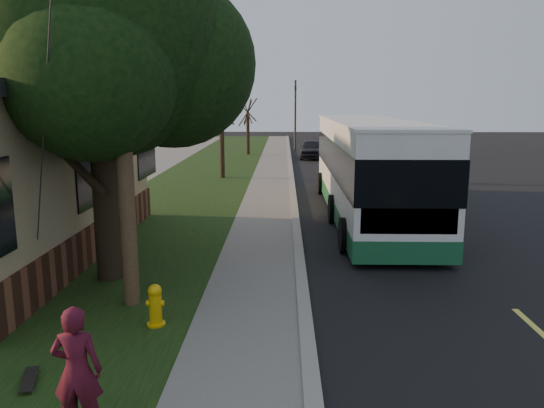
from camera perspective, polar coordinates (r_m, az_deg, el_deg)
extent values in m
plane|color=black|center=(9.43, 3.67, -13.38)|extent=(120.00, 120.00, 0.00)
cube|color=black|center=(19.48, 14.29, -0.82)|extent=(8.00, 80.00, 0.01)
cube|color=gray|center=(18.97, 2.45, -0.63)|extent=(0.25, 80.00, 0.12)
cube|color=slate|center=(18.98, -0.58, -0.68)|extent=(2.00, 80.00, 0.08)
cube|color=black|center=(19.41, -10.96, -0.63)|extent=(5.00, 80.00, 0.07)
cylinder|color=#E9AF0C|center=(9.54, -12.41, -11.07)|extent=(0.22, 0.22, 0.55)
sphere|color=#E9AF0C|center=(9.41, -12.50, -9.12)|extent=(0.24, 0.24, 0.24)
cylinder|color=#E9AF0C|center=(9.49, -12.44, -10.37)|extent=(0.30, 0.10, 0.10)
cylinder|color=#E9AF0C|center=(9.49, -12.44, -10.37)|extent=(0.10, 0.18, 0.10)
cylinder|color=#E9AF0C|center=(9.64, -12.35, -12.47)|extent=(0.32, 0.32, 0.04)
cylinder|color=#473321|center=(10.03, -16.08, 14.50)|extent=(0.30, 0.30, 9.00)
cylinder|color=#2D2D30|center=(9.29, -23.24, 9.59)|extent=(2.52, 3.21, 7.60)
cylinder|color=black|center=(11.85, -17.47, 1.68)|extent=(0.56, 0.56, 4.00)
sphere|color=black|center=(11.79, -18.40, 17.21)|extent=(5.20, 5.20, 5.20)
sphere|color=black|center=(11.95, -10.68, 14.58)|extent=(3.60, 3.60, 3.60)
sphere|color=black|center=(11.84, -24.66, 15.29)|extent=(3.80, 3.80, 3.80)
sphere|color=black|center=(10.40, -18.93, 13.09)|extent=(3.20, 3.20, 3.20)
sphere|color=black|center=(13.35, -18.97, 18.12)|extent=(3.40, 3.40, 3.40)
cylinder|color=black|center=(26.84, -5.40, 6.34)|extent=(0.24, 0.24, 3.30)
cylinder|color=black|center=(26.76, -5.47, 9.86)|extent=(1.38, 0.57, 2.01)
cylinder|color=black|center=(26.76, -5.47, 9.86)|extent=(0.74, 1.21, 1.58)
cylinder|color=black|center=(26.76, -5.47, 9.86)|extent=(0.65, 1.05, 1.95)
cylinder|color=black|center=(26.76, -5.47, 9.86)|extent=(1.28, 0.53, 1.33)
cylinder|color=black|center=(26.76, -5.47, 9.86)|extent=(0.75, 1.21, 1.70)
cylinder|color=black|center=(38.73, -2.61, 7.60)|extent=(0.24, 0.24, 3.03)
cylinder|color=black|center=(38.67, -2.63, 9.84)|extent=(1.38, 0.57, 2.01)
cylinder|color=black|center=(38.67, -2.63, 9.84)|extent=(0.74, 1.21, 1.58)
cylinder|color=black|center=(38.67, -2.63, 9.84)|extent=(0.65, 1.05, 1.95)
cylinder|color=black|center=(38.67, -2.63, 9.84)|extent=(1.28, 0.53, 1.33)
cylinder|color=black|center=(38.67, -2.63, 9.84)|extent=(0.75, 1.21, 1.70)
cylinder|color=#2D2D30|center=(42.60, 2.51, 9.48)|extent=(0.16, 0.16, 5.50)
imported|color=black|center=(42.59, 2.53, 11.84)|extent=(0.18, 0.22, 1.10)
cube|color=silver|center=(18.15, 10.35, 4.41)|extent=(2.51, 12.03, 2.71)
cube|color=#195A32|center=(18.36, 10.20, 0.05)|extent=(2.53, 12.05, 0.55)
cube|color=black|center=(18.13, 10.37, 5.04)|extent=(2.55, 12.07, 1.10)
cube|color=black|center=(12.36, 14.62, 0.48)|extent=(2.21, 0.06, 1.60)
cube|color=yellow|center=(12.20, 14.92, 6.75)|extent=(1.60, 0.06, 0.35)
cube|color=#FFF2CC|center=(12.45, 11.00, -4.73)|extent=(0.25, 0.04, 0.15)
cube|color=#FFF2CC|center=(12.79, 17.67, -4.64)|extent=(0.25, 0.04, 0.15)
cube|color=silver|center=(18.05, 10.50, 8.74)|extent=(2.56, 12.08, 0.08)
cylinder|color=black|center=(13.92, 7.86, -3.34)|extent=(0.28, 0.92, 0.92)
cylinder|color=black|center=(14.43, 17.82, -3.27)|extent=(0.28, 0.92, 0.92)
cylinder|color=black|center=(17.23, 6.59, -0.53)|extent=(0.28, 0.92, 0.92)
cylinder|color=black|center=(17.64, 14.73, -0.55)|extent=(0.28, 0.92, 0.92)
cylinder|color=black|center=(22.54, 5.34, 2.23)|extent=(0.28, 0.92, 0.92)
cylinder|color=black|center=(22.86, 11.63, 2.17)|extent=(0.28, 0.92, 0.92)
imported|color=#440D1D|center=(6.73, -20.23, -16.50)|extent=(0.59, 0.41, 1.57)
cube|color=black|center=(8.38, -24.68, -16.73)|extent=(0.39, 0.73, 0.02)
cylinder|color=silver|center=(8.18, -24.88, -17.75)|extent=(0.17, 0.09, 0.04)
cylinder|color=silver|center=(8.62, -24.44, -16.19)|extent=(0.17, 0.09, 0.04)
imported|color=black|center=(36.70, 4.25, 5.95)|extent=(1.77, 3.97, 1.33)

